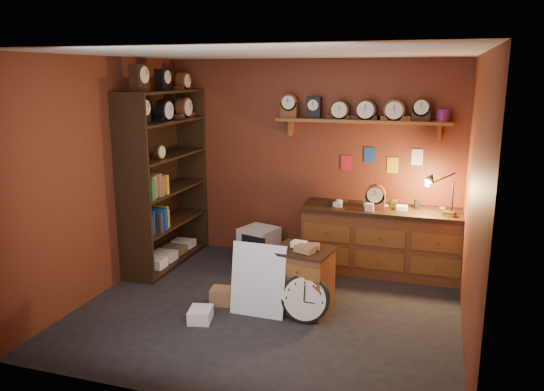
{
  "coord_description": "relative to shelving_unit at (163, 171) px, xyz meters",
  "views": [
    {
      "loc": [
        1.66,
        -5.12,
        2.51
      ],
      "look_at": [
        -0.08,
        0.35,
        1.18
      ],
      "focal_mm": 35.0,
      "sensor_mm": 36.0,
      "label": 1
    }
  ],
  "objects": [
    {
      "name": "floor_box_a",
      "position": [
        1.28,
        -0.03,
        -1.17
      ],
      "size": [
        0.35,
        0.33,
        0.17
      ],
      "primitive_type": "cube",
      "rotation": [
        0.0,
        0.0,
        0.52
      ],
      "color": "#8F633E",
      "rests_on": "ground"
    },
    {
      "name": "mini_fridge",
      "position": [
        1.19,
        0.41,
        -1.02
      ],
      "size": [
        0.56,
        0.58,
        0.46
      ],
      "rotation": [
        0.0,
        0.0,
        -0.3
      ],
      "color": "silver",
      "rests_on": "ground"
    },
    {
      "name": "floor_box_b",
      "position": [
        1.21,
        -1.49,
        -1.19
      ],
      "size": [
        0.28,
        0.31,
        0.14
      ],
      "primitive_type": "cube",
      "rotation": [
        0.0,
        0.0,
        0.22
      ],
      "color": "white",
      "rests_on": "ground"
    },
    {
      "name": "floor_box_c",
      "position": [
        1.26,
        -1.04,
        -1.16
      ],
      "size": [
        0.27,
        0.23,
        0.18
      ],
      "primitive_type": "cube",
      "rotation": [
        0.0,
        0.0,
        0.13
      ],
      "color": "#8F633E",
      "rests_on": "ground"
    },
    {
      "name": "room_shell",
      "position": [
        1.84,
        -0.87,
        0.47
      ],
      "size": [
        4.02,
        3.62,
        2.71
      ],
      "color": "maroon",
      "rests_on": "ground"
    },
    {
      "name": "low_cabinet",
      "position": [
        2.15,
        -0.9,
        -0.88
      ],
      "size": [
        0.68,
        0.6,
        0.78
      ],
      "rotation": [
        0.0,
        0.0,
        -0.16
      ],
      "color": "brown",
      "rests_on": "ground"
    },
    {
      "name": "shelving_unit",
      "position": [
        0.0,
        0.0,
        0.0
      ],
      "size": [
        0.47,
        1.6,
        2.58
      ],
      "color": "black",
      "rests_on": "ground"
    },
    {
      "name": "big_round_clock",
      "position": [
        2.24,
        -1.17,
        -1.0
      ],
      "size": [
        0.51,
        0.17,
        0.51
      ],
      "color": "black",
      "rests_on": "ground"
    },
    {
      "name": "white_panel",
      "position": [
        1.72,
        -1.15,
        -1.25
      ],
      "size": [
        0.6,
        0.18,
        0.78
      ],
      "primitive_type": "cube",
      "rotation": [
        -0.17,
        0.0,
        -0.02
      ],
      "color": "silver",
      "rests_on": "ground"
    },
    {
      "name": "workbench",
      "position": [
        2.84,
        0.49,
        -0.78
      ],
      "size": [
        2.07,
        0.66,
        1.36
      ],
      "color": "brown",
      "rests_on": "ground"
    },
    {
      "name": "floor",
      "position": [
        1.79,
        -0.98,
        -1.25
      ],
      "size": [
        4.0,
        4.0,
        0.0
      ],
      "primitive_type": "plane",
      "color": "black",
      "rests_on": "ground"
    }
  ]
}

